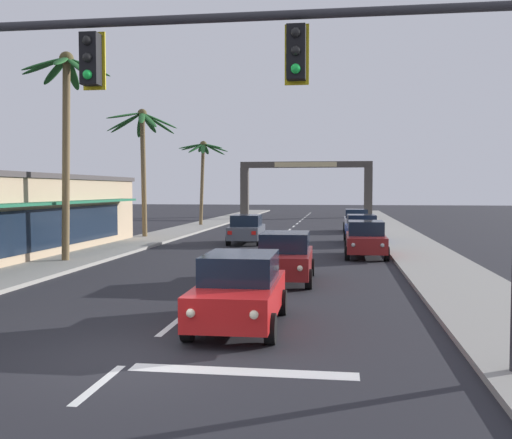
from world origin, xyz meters
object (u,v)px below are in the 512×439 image
traffic_signal_mast (301,87)px  sedan_parked_mid_kerb (361,229)px  sedan_parked_far_kerb (356,220)px  palm_left_second (66,109)px  sedan_lead_at_stop_bar (240,290)px  sedan_third_in_queue (285,257)px  sedan_parked_nearest_kerb (366,239)px  palm_left_farthest (203,159)px  sedan_oncoming_far (247,229)px  palm_left_third (142,140)px  town_gateway_arch (306,181)px

traffic_signal_mast → sedan_parked_mid_kerb: 25.11m
sedan_parked_far_kerb → palm_left_second: palm_left_second is taller
sedan_lead_at_stop_bar → palm_left_second: palm_left_second is taller
sedan_third_in_queue → sedan_parked_far_kerb: (3.10, 24.47, 0.00)m
sedan_lead_at_stop_bar → sedan_parked_mid_kerb: 21.92m
sedan_lead_at_stop_bar → sedan_parked_nearest_kerb: 15.03m
palm_left_farthest → sedan_oncoming_far: bearing=-68.1°
traffic_signal_mast → palm_left_second: bearing=128.6°
sedan_third_in_queue → palm_left_second: bearing=159.2°
sedan_parked_mid_kerb → palm_left_third: 14.89m
sedan_oncoming_far → palm_left_second: 13.13m
sedan_lead_at_stop_bar → palm_left_second: bearing=131.4°
traffic_signal_mast → sedan_parked_mid_kerb: traffic_signal_mast is taller
traffic_signal_mast → sedan_parked_nearest_kerb: 18.25m
sedan_parked_mid_kerb → sedan_oncoming_far: bearing=-170.6°
palm_left_second → palm_left_third: 12.75m
sedan_parked_nearest_kerb → palm_left_second: (-12.67, -4.21, 5.71)m
sedan_parked_nearest_kerb → sedan_parked_far_kerb: bearing=89.9°
sedan_third_in_queue → sedan_oncoming_far: size_ratio=1.00×
sedan_lead_at_stop_bar → sedan_parked_nearest_kerb: bearing=76.6°
sedan_oncoming_far → sedan_third_in_queue: bearing=-75.7°
sedan_parked_nearest_kerb → town_gateway_arch: bearing=97.3°
sedan_oncoming_far → sedan_parked_mid_kerb: 6.72m
sedan_parked_nearest_kerb → palm_left_second: size_ratio=0.50×
sedan_oncoming_far → palm_left_third: bearing=160.1°
sedan_parked_nearest_kerb → palm_left_third: 17.04m
sedan_parked_far_kerb → palm_left_farthest: bearing=159.9°
sedan_lead_at_stop_bar → sedan_parked_mid_kerb: bearing=80.7°
sedan_oncoming_far → sedan_parked_nearest_kerb: bearing=-42.0°
palm_left_third → palm_left_farthest: 12.83m
sedan_lead_at_stop_bar → sedan_oncoming_far: (-3.08, 20.54, 0.00)m
sedan_third_in_queue → palm_left_second: size_ratio=0.50×
town_gateway_arch → sedan_third_in_queue: bearing=-87.6°
sedan_lead_at_stop_bar → sedan_parked_mid_kerb: size_ratio=1.00×
sedan_parked_mid_kerb → palm_left_farthest: size_ratio=0.62×
traffic_signal_mast → sedan_lead_at_stop_bar: bearing=117.3°
sedan_parked_nearest_kerb → town_gateway_arch: 40.09m
palm_left_third → sedan_oncoming_far: bearing=-19.9°
sedan_lead_at_stop_bar → sedan_parked_far_kerb: size_ratio=1.00×
sedan_parked_far_kerb → town_gateway_arch: town_gateway_arch is taller
sedan_lead_at_stop_bar → palm_left_third: size_ratio=0.54×
sedan_third_in_queue → traffic_signal_mast: bearing=-83.3°
traffic_signal_mast → sedan_parked_nearest_kerb: (1.90, 17.69, -4.06)m
town_gateway_arch → palm_left_second: bearing=-99.8°
sedan_oncoming_far → town_gateway_arch: (1.50, 33.71, 3.29)m
sedan_parked_nearest_kerb → sedan_parked_mid_kerb: 7.01m
sedan_oncoming_far → sedan_parked_nearest_kerb: 8.84m
traffic_signal_mast → sedan_third_in_queue: (-1.16, 9.83, -4.06)m
sedan_lead_at_stop_bar → palm_left_second: size_ratio=0.50×
sedan_parked_far_kerb → sedan_lead_at_stop_bar: bearing=-96.4°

